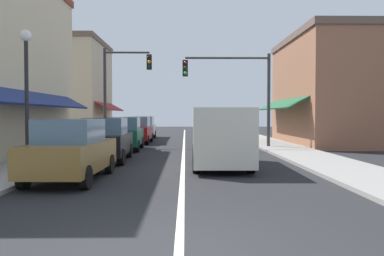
{
  "coord_description": "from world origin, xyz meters",
  "views": [
    {
      "loc": [
        0.09,
        -5.25,
        1.89
      ],
      "look_at": [
        0.44,
        15.44,
        1.2
      ],
      "focal_mm": 36.88,
      "sensor_mm": 36.0,
      "label": 1
    }
  ],
  "objects_px": {
    "parked_car_nearest_left": "(71,150)",
    "traffic_signal_mast_arm": "(238,83)",
    "traffic_signal_left_corner": "(120,82)",
    "street_lamp_left_near": "(26,77)",
    "parked_car_second_left": "(106,140)",
    "parked_car_third_left": "(125,134)",
    "parked_car_far_left": "(137,130)",
    "van_in_lane": "(220,135)",
    "parked_car_distant_left": "(143,128)"
  },
  "relations": [
    {
      "from": "parked_car_nearest_left",
      "to": "traffic_signal_mast_arm",
      "type": "height_order",
      "value": "traffic_signal_mast_arm"
    },
    {
      "from": "traffic_signal_mast_arm",
      "to": "traffic_signal_left_corner",
      "type": "relative_size",
      "value": 0.9
    },
    {
      "from": "street_lamp_left_near",
      "to": "parked_car_second_left",
      "type": "bearing_deg",
      "value": 64.35
    },
    {
      "from": "parked_car_third_left",
      "to": "parked_car_far_left",
      "type": "distance_m",
      "value": 4.93
    },
    {
      "from": "van_in_lane",
      "to": "traffic_signal_mast_arm",
      "type": "bearing_deg",
      "value": 78.85
    },
    {
      "from": "traffic_signal_left_corner",
      "to": "traffic_signal_mast_arm",
      "type": "bearing_deg",
      "value": -15.06
    },
    {
      "from": "parked_car_second_left",
      "to": "van_in_lane",
      "type": "xyz_separation_m",
      "value": [
        4.49,
        -1.73,
        0.27
      ]
    },
    {
      "from": "parked_car_third_left",
      "to": "parked_car_distant_left",
      "type": "relative_size",
      "value": 1.01
    },
    {
      "from": "traffic_signal_left_corner",
      "to": "street_lamp_left_near",
      "type": "distance_m",
      "value": 11.68
    },
    {
      "from": "parked_car_third_left",
      "to": "street_lamp_left_near",
      "type": "distance_m",
      "value": 9.14
    },
    {
      "from": "parked_car_nearest_left",
      "to": "parked_car_far_left",
      "type": "height_order",
      "value": "same"
    },
    {
      "from": "parked_car_far_left",
      "to": "van_in_lane",
      "type": "xyz_separation_m",
      "value": [
        4.43,
        -11.75,
        0.27
      ]
    },
    {
      "from": "parked_car_nearest_left",
      "to": "parked_car_far_left",
      "type": "xyz_separation_m",
      "value": [
        0.1,
        14.74,
        0.0
      ]
    },
    {
      "from": "traffic_signal_mast_arm",
      "to": "van_in_lane",
      "type": "bearing_deg",
      "value": -102.12
    },
    {
      "from": "parked_car_second_left",
      "to": "traffic_signal_left_corner",
      "type": "height_order",
      "value": "traffic_signal_left_corner"
    },
    {
      "from": "street_lamp_left_near",
      "to": "parked_car_distant_left",
      "type": "bearing_deg",
      "value": 84.99
    },
    {
      "from": "traffic_signal_mast_arm",
      "to": "parked_car_distant_left",
      "type": "bearing_deg",
      "value": 125.17
    },
    {
      "from": "parked_car_third_left",
      "to": "van_in_lane",
      "type": "height_order",
      "value": "van_in_lane"
    },
    {
      "from": "traffic_signal_left_corner",
      "to": "street_lamp_left_near",
      "type": "relative_size",
      "value": 1.31
    },
    {
      "from": "parked_car_nearest_left",
      "to": "parked_car_second_left",
      "type": "bearing_deg",
      "value": 91.18
    },
    {
      "from": "parked_car_nearest_left",
      "to": "traffic_signal_mast_arm",
      "type": "distance_m",
      "value": 12.81
    },
    {
      "from": "parked_car_far_left",
      "to": "parked_car_third_left",
      "type": "bearing_deg",
      "value": -90.58
    },
    {
      "from": "parked_car_third_left",
      "to": "traffic_signal_left_corner",
      "type": "xyz_separation_m",
      "value": [
        -0.72,
        2.9,
        3.0
      ]
    },
    {
      "from": "parked_car_third_left",
      "to": "traffic_signal_mast_arm",
      "type": "bearing_deg",
      "value": 7.81
    },
    {
      "from": "van_in_lane",
      "to": "traffic_signal_left_corner",
      "type": "bearing_deg",
      "value": 119.26
    },
    {
      "from": "parked_car_third_left",
      "to": "parked_car_distant_left",
      "type": "distance_m",
      "value": 9.95
    },
    {
      "from": "parked_car_distant_left",
      "to": "traffic_signal_left_corner",
      "type": "bearing_deg",
      "value": -95.47
    },
    {
      "from": "parked_car_second_left",
      "to": "parked_car_third_left",
      "type": "distance_m",
      "value": 5.1
    },
    {
      "from": "parked_car_nearest_left",
      "to": "traffic_signal_left_corner",
      "type": "bearing_deg",
      "value": 94.88
    },
    {
      "from": "parked_car_third_left",
      "to": "street_lamp_left_near",
      "type": "bearing_deg",
      "value": -102.76
    },
    {
      "from": "parked_car_distant_left",
      "to": "parked_car_third_left",
      "type": "bearing_deg",
      "value": -89.81
    },
    {
      "from": "parked_car_second_left",
      "to": "parked_car_distant_left",
      "type": "height_order",
      "value": "same"
    },
    {
      "from": "parked_car_distant_left",
      "to": "van_in_lane",
      "type": "bearing_deg",
      "value": -74.92
    },
    {
      "from": "parked_car_second_left",
      "to": "traffic_signal_mast_arm",
      "type": "distance_m",
      "value": 9.14
    },
    {
      "from": "parked_car_second_left",
      "to": "parked_car_third_left",
      "type": "xyz_separation_m",
      "value": [
        -0.03,
        5.1,
        0.0
      ]
    },
    {
      "from": "traffic_signal_mast_arm",
      "to": "street_lamp_left_near",
      "type": "relative_size",
      "value": 1.18
    },
    {
      "from": "traffic_signal_mast_arm",
      "to": "parked_car_second_left",
      "type": "bearing_deg",
      "value": -135.19
    },
    {
      "from": "parked_car_third_left",
      "to": "parked_car_second_left",
      "type": "bearing_deg",
      "value": -91.36
    },
    {
      "from": "street_lamp_left_near",
      "to": "van_in_lane",
      "type": "bearing_deg",
      "value": 16.84
    },
    {
      "from": "parked_car_second_left",
      "to": "traffic_signal_mast_arm",
      "type": "relative_size",
      "value": 0.78
    },
    {
      "from": "traffic_signal_left_corner",
      "to": "street_lamp_left_near",
      "type": "xyz_separation_m",
      "value": [
        -0.99,
        -11.61,
        -0.8
      ]
    },
    {
      "from": "parked_car_nearest_left",
      "to": "traffic_signal_mast_arm",
      "type": "relative_size",
      "value": 0.78
    },
    {
      "from": "parked_car_far_left",
      "to": "parked_car_distant_left",
      "type": "xyz_separation_m",
      "value": [
        -0.16,
        5.02,
        0.0
      ]
    },
    {
      "from": "parked_car_far_left",
      "to": "traffic_signal_left_corner",
      "type": "xyz_separation_m",
      "value": [
        -0.8,
        -2.03,
        3.0
      ]
    },
    {
      "from": "parked_car_far_left",
      "to": "traffic_signal_mast_arm",
      "type": "height_order",
      "value": "traffic_signal_mast_arm"
    },
    {
      "from": "van_in_lane",
      "to": "traffic_signal_mast_arm",
      "type": "distance_m",
      "value": 8.43
    },
    {
      "from": "parked_car_nearest_left",
      "to": "traffic_signal_left_corner",
      "type": "relative_size",
      "value": 0.7
    },
    {
      "from": "parked_car_nearest_left",
      "to": "parked_car_far_left",
      "type": "bearing_deg",
      "value": 91.32
    },
    {
      "from": "parked_car_second_left",
      "to": "street_lamp_left_near",
      "type": "distance_m",
      "value": 4.57
    },
    {
      "from": "parked_car_distant_left",
      "to": "street_lamp_left_near",
      "type": "xyz_separation_m",
      "value": [
        -1.63,
        -18.65,
        2.2
      ]
    }
  ]
}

